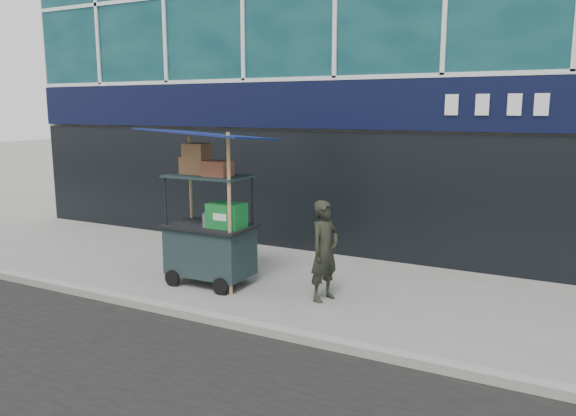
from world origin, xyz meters
The scene contains 4 objects.
ground centered at (0.00, 0.00, 0.00)m, with size 80.00×80.00×0.00m, color slate.
curb centered at (0.00, -0.20, 0.06)m, with size 80.00×0.18×0.12m, color gray.
vendor_cart centered at (-0.99, 1.20, 0.89)m, with size 1.90×1.34×2.55m.
vendor_man centered at (0.97, 1.35, 0.76)m, with size 0.55×0.36×1.51m, color black.
Camera 1 is at (4.26, -6.05, 2.84)m, focal length 35.00 mm.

